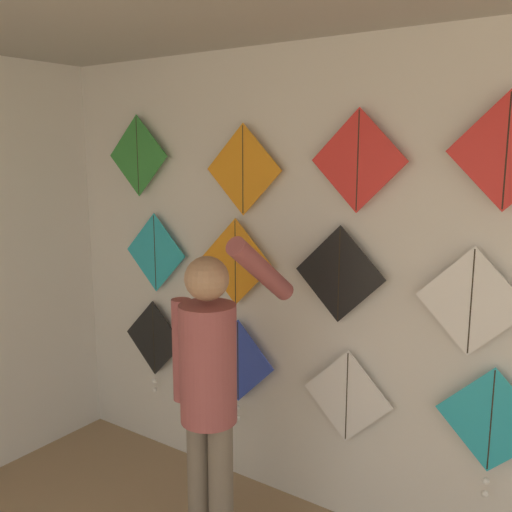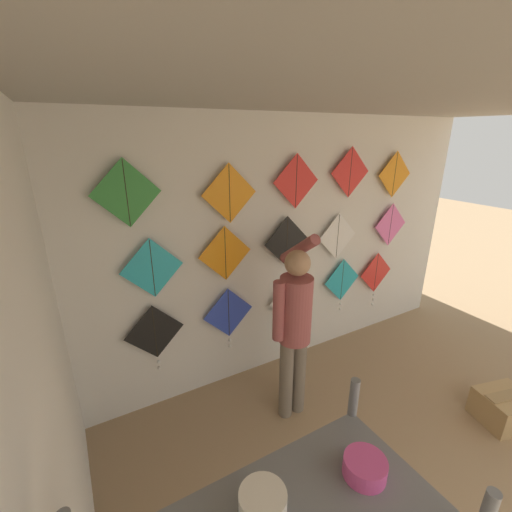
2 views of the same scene
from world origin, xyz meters
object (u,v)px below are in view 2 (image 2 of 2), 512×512
object	(u,v)px
kite_4	(376,275)
kite_9	(390,225)
kite_5	(152,268)
kite_11	(229,194)
cardboard_box	(504,408)
kite_10	(126,193)
kite_2	(290,300)
kite_6	(225,254)
kite_12	(296,181)
kite_0	(155,334)
shopkeeper	(294,321)
kite_7	(287,242)
kite_8	(338,236)
kite_14	(395,175)
kite_3	(342,282)
kite_1	(229,315)
kite_13	(350,172)

from	to	relation	value
kite_4	kite_9	world-z (taller)	kite_9
kite_5	kite_11	bearing A→B (deg)	0.00
cardboard_box	kite_10	bearing A→B (deg)	148.11
kite_4	kite_2	bearing A→B (deg)	179.96
kite_6	kite_12	size ratio (longest dim) A/B	1.00
kite_6	kite_10	world-z (taller)	kite_10
kite_2	kite_6	distance (m)	1.06
kite_0	kite_2	size ratio (longest dim) A/B	1.25
shopkeeper	kite_6	bearing A→B (deg)	117.38
kite_7	kite_9	xyz separation A→B (m)	(1.61, 0.00, -0.02)
kite_5	kite_7	bearing A→B (deg)	0.00
kite_5	kite_12	size ratio (longest dim) A/B	1.00
kite_8	kite_9	distance (m)	0.89
kite_7	kite_12	size ratio (longest dim) A/B	1.00
cardboard_box	kite_14	distance (m)	2.68
kite_0	kite_3	size ratio (longest dim) A/B	1.00
kite_4	kite_9	bearing A→B (deg)	0.36
shopkeeper	kite_7	world-z (taller)	shopkeeper
kite_4	kite_12	size ratio (longest dim) A/B	1.38
shopkeeper	kite_4	world-z (taller)	shopkeeper
kite_2	kite_14	bearing A→B (deg)	0.00
kite_0	kite_11	distance (m)	1.48
kite_4	kite_14	world-z (taller)	kite_14
kite_2	kite_5	bearing A→B (deg)	180.00
kite_7	kite_10	distance (m)	1.68
kite_1	kite_8	size ratio (longest dim) A/B	1.25
shopkeeper	kite_0	xyz separation A→B (m)	(-1.09, 0.69, -0.18)
kite_1	kite_13	bearing A→B (deg)	0.03
kite_7	kite_12	xyz separation A→B (m)	(0.09, 0.00, 0.63)
kite_5	kite_9	xyz separation A→B (m)	(3.03, 0.00, 0.00)
kite_4	kite_11	size ratio (longest dim) A/B	1.38
kite_5	kite_9	bearing A→B (deg)	0.00
kite_0	kite_12	size ratio (longest dim) A/B	1.25
kite_8	shopkeeper	bearing A→B (deg)	-147.69
kite_14	kite_5	bearing A→B (deg)	180.00
kite_3	kite_12	world-z (taller)	kite_12
kite_4	kite_8	xyz separation A→B (m)	(-0.73, 0.00, 0.65)
kite_2	kite_9	bearing A→B (deg)	0.00
cardboard_box	kite_8	bearing A→B (deg)	108.70
kite_2	kite_11	size ratio (longest dim) A/B	1.00
shopkeeper	kite_2	size ratio (longest dim) A/B	3.25
kite_1	kite_3	size ratio (longest dim) A/B	1.00
kite_3	kite_11	world-z (taller)	kite_11
cardboard_box	kite_3	distance (m)	1.99
kite_4	kite_10	xyz separation A→B (m)	(-3.01, 0.00, 1.34)
shopkeeper	kite_3	xyz separation A→B (m)	(1.23, 0.69, -0.15)
kite_14	kite_6	bearing A→B (deg)	180.00
kite_0	kite_5	bearing A→B (deg)	0.94
kite_6	kite_8	size ratio (longest dim) A/B	1.00
kite_7	kite_8	size ratio (longest dim) A/B	1.00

